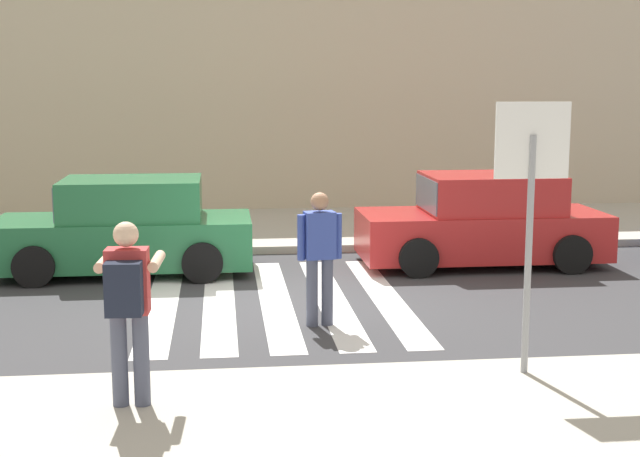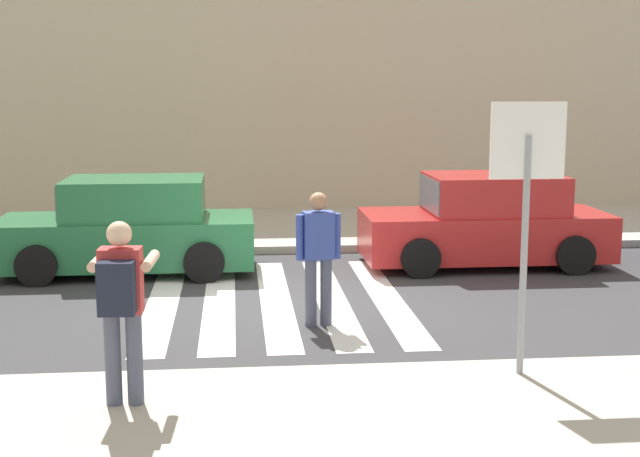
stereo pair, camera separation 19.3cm
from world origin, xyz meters
TOP-DOWN VIEW (x-y plane):
  - ground_plane at (0.00, 0.00)m, footprint 120.00×120.00m
  - sidewalk_far at (0.00, 6.00)m, footprint 60.00×4.80m
  - building_facade_far at (0.00, 10.40)m, footprint 56.00×4.00m
  - crosswalk_stripe_0 at (-1.60, 0.20)m, footprint 0.44×5.20m
  - crosswalk_stripe_1 at (-0.80, 0.20)m, footprint 0.44×5.20m
  - crosswalk_stripe_2 at (0.00, 0.20)m, footprint 0.44×5.20m
  - crosswalk_stripe_3 at (0.80, 0.20)m, footprint 0.44×5.20m
  - crosswalk_stripe_4 at (1.60, 0.20)m, footprint 0.44×5.20m
  - stop_sign at (2.33, -3.65)m, footprint 0.76×0.08m
  - photographer_with_backpack at (-1.61, -4.19)m, footprint 0.61×0.86m
  - pedestrian_crossing at (0.49, -1.17)m, footprint 0.58×0.29m
  - parked_car_green at (-2.28, 2.30)m, footprint 4.10×1.92m
  - parked_car_red at (3.68, 2.30)m, footprint 4.10×1.92m

SIDE VIEW (x-z plane):
  - ground_plane at x=0.00m, z-range 0.00..0.00m
  - crosswalk_stripe_0 at x=-1.60m, z-range 0.00..0.01m
  - crosswalk_stripe_1 at x=-0.80m, z-range 0.00..0.01m
  - crosswalk_stripe_2 at x=0.00m, z-range 0.00..0.01m
  - crosswalk_stripe_3 at x=0.80m, z-range 0.00..0.01m
  - crosswalk_stripe_4 at x=1.60m, z-range 0.00..0.01m
  - sidewalk_far at x=0.00m, z-range 0.00..0.14m
  - parked_car_green at x=-2.28m, z-range -0.05..1.50m
  - parked_car_red at x=3.68m, z-range -0.05..1.50m
  - pedestrian_crossing at x=0.49m, z-range 0.11..1.84m
  - photographer_with_backpack at x=-1.61m, z-range 0.31..2.03m
  - stop_sign at x=2.33m, z-range 0.78..3.55m
  - building_facade_far at x=0.00m, z-range 0.00..6.19m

